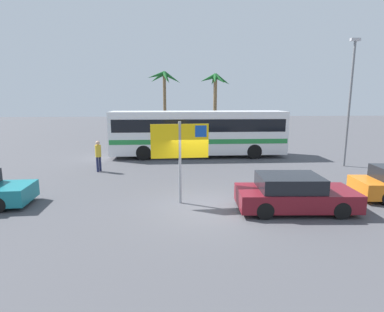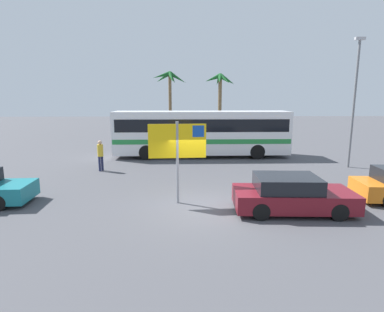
{
  "view_description": "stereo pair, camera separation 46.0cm",
  "coord_description": "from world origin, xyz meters",
  "views": [
    {
      "loc": [
        -1.19,
        -10.93,
        4.04
      ],
      "look_at": [
        -0.28,
        3.65,
        1.3
      ],
      "focal_mm": 28.75,
      "sensor_mm": 36.0,
      "label": 1
    },
    {
      "loc": [
        -0.73,
        -10.95,
        4.04
      ],
      "look_at": [
        -0.28,
        3.65,
        1.3
      ],
      "focal_mm": 28.75,
      "sensor_mm": 36.0,
      "label": 2
    }
  ],
  "objects": [
    {
      "name": "ferry_sign",
      "position": [
        -0.89,
        0.62,
        2.33
      ],
      "size": [
        2.2,
        0.2,
        3.2
      ],
      "rotation": [
        0.0,
        0.0,
        0.06
      ],
      "color": "gray",
      "rests_on": "ground"
    },
    {
      "name": "ground",
      "position": [
        0.0,
        0.0,
        0.0
      ],
      "size": [
        120.0,
        120.0,
        0.0
      ],
      "primitive_type": "plane",
      "color": "#4C4C51"
    },
    {
      "name": "palm_tree_seaside",
      "position": [
        2.65,
        17.07,
        5.08
      ],
      "size": [
        2.83,
        2.83,
        6.25
      ],
      "color": "brown",
      "rests_on": "ground"
    },
    {
      "name": "lamp_post_left_side",
      "position": [
        9.15,
        6.69,
        4.02
      ],
      "size": [
        0.56,
        0.2,
        7.39
      ],
      "color": "slate",
      "rests_on": "ground"
    },
    {
      "name": "palm_tree_inland",
      "position": [
        -2.05,
        21.57,
        5.39
      ],
      "size": [
        3.55,
        3.55,
        6.8
      ],
      "color": "brown",
      "rests_on": "ground"
    },
    {
      "name": "bus_front_coach",
      "position": [
        0.58,
        10.38,
        1.78
      ],
      "size": [
        12.0,
        2.45,
        3.17
      ],
      "color": "white",
      "rests_on": "ground"
    },
    {
      "name": "pedestrian_by_bus",
      "position": [
        -5.35,
        6.17,
        1.03
      ],
      "size": [
        0.32,
        0.32,
        1.74
      ],
      "rotation": [
        0.0,
        0.0,
        2.48
      ],
      "color": "#1E2347",
      "rests_on": "ground"
    },
    {
      "name": "car_maroon",
      "position": [
        3.17,
        -0.46,
        0.64
      ],
      "size": [
        4.29,
        2.07,
        1.32
      ],
      "rotation": [
        0.0,
        0.0,
        -0.05
      ],
      "color": "maroon",
      "rests_on": "ground"
    }
  ]
}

